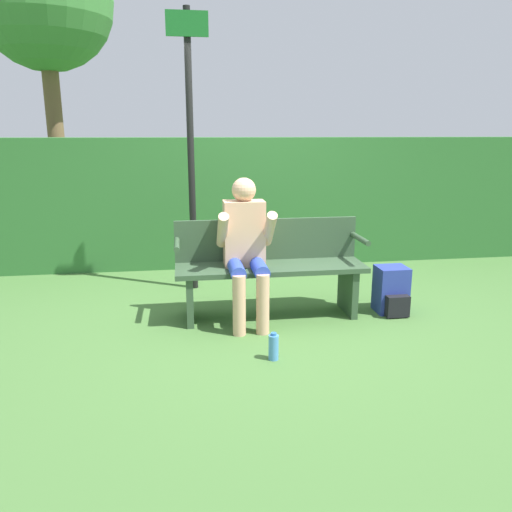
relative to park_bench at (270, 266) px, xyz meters
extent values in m
plane|color=#426B33|center=(0.00, -0.06, -0.46)|extent=(40.00, 40.00, 0.00)
cube|color=#2D662D|center=(0.00, 1.97, 0.33)|extent=(12.00, 0.57, 1.59)
cube|color=#334C33|center=(0.00, -0.06, 0.00)|extent=(1.72, 0.48, 0.05)
cube|color=#334C33|center=(0.00, 0.16, 0.22)|extent=(1.72, 0.04, 0.39)
cube|color=#334C33|center=(-0.74, -0.06, -0.24)|extent=(0.06, 0.43, 0.44)
cube|color=#334C33|center=(0.74, -0.06, -0.24)|extent=(0.06, 0.43, 0.44)
cylinder|color=#334C33|center=(-0.83, -0.06, 0.24)|extent=(0.05, 0.43, 0.05)
cylinder|color=#334C33|center=(0.83, -0.06, 0.24)|extent=(0.05, 0.43, 0.05)
cube|color=#DBA884|center=(-0.24, -0.01, 0.31)|extent=(0.36, 0.22, 0.58)
sphere|color=#DBA884|center=(-0.24, -0.01, 0.70)|extent=(0.21, 0.21, 0.21)
cylinder|color=#2D47B7|center=(-0.34, -0.23, 0.05)|extent=(0.13, 0.44, 0.13)
cylinder|color=#2D47B7|center=(-0.14, -0.23, 0.05)|extent=(0.13, 0.44, 0.13)
cylinder|color=#DBA884|center=(-0.34, -0.45, -0.21)|extent=(0.11, 0.11, 0.52)
cylinder|color=#DBA884|center=(-0.14, -0.45, -0.21)|extent=(0.11, 0.11, 0.52)
cylinder|color=#DBA884|center=(-0.44, -0.16, 0.38)|extent=(0.09, 0.35, 0.35)
cylinder|color=#DBA884|center=(-0.03, -0.16, 0.38)|extent=(0.09, 0.35, 0.35)
cube|color=#283893|center=(1.15, -0.10, -0.25)|extent=(0.28, 0.25, 0.44)
cube|color=black|center=(1.15, -0.27, -0.36)|extent=(0.21, 0.09, 0.20)
cylinder|color=#4C8CCC|center=(-0.14, -0.96, -0.37)|extent=(0.08, 0.08, 0.19)
cylinder|color=#2D66B2|center=(-0.14, -0.96, -0.26)|extent=(0.04, 0.04, 0.02)
cylinder|color=black|center=(-0.67, 0.91, 0.95)|extent=(0.07, 0.07, 2.84)
cube|color=#196626|center=(-0.67, 0.87, 2.21)|extent=(0.41, 0.02, 0.23)
cube|color=maroon|center=(4.35, 11.38, 0.08)|extent=(2.47, 4.69, 0.69)
cube|color=#333D4C|center=(4.35, 11.38, 0.70)|extent=(1.87, 2.37, 0.55)
cylinder|color=black|center=(3.77, 12.88, -0.13)|extent=(0.29, 0.70, 0.67)
cylinder|color=black|center=(5.39, 12.60, -0.13)|extent=(0.29, 0.70, 0.67)
cylinder|color=black|center=(3.30, 10.16, -0.13)|extent=(0.29, 0.70, 0.67)
cylinder|color=black|center=(4.92, 9.87, -0.13)|extent=(0.29, 0.70, 0.67)
cylinder|color=brown|center=(-2.74, 4.25, 1.02)|extent=(0.25, 0.25, 2.97)
sphere|color=#42843D|center=(-2.74, 4.25, 3.13)|extent=(2.07, 2.07, 2.07)
camera|label=1|loc=(-0.77, -4.35, 1.20)|focal=35.00mm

